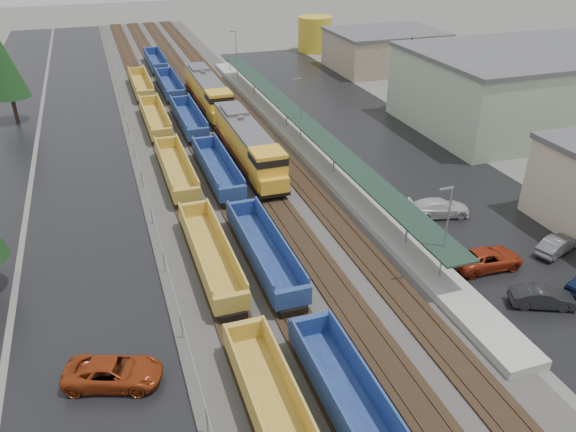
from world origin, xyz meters
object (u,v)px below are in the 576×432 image
object	(u,v)px
parked_car_east_e	(556,245)
locomotive_trail	(208,92)
parked_car_east_b	(487,259)
parked_car_east_c	(439,208)
parked_car_east_a	(542,297)
storage_tank	(315,34)
parked_car_west_c	(113,372)
locomotive_lead	(248,145)
well_string_yellow	(191,206)
well_string_blue	(217,169)

from	to	relation	value
parked_car_east_e	locomotive_trail	bearing A→B (deg)	1.77
locomotive_trail	parked_car_east_e	bearing A→B (deg)	-67.78
parked_car_east_b	parked_car_east_c	bearing A→B (deg)	-4.56
parked_car_east_a	parked_car_east_c	bearing A→B (deg)	21.52
storage_tank	parked_car_west_c	distance (m)	90.76
locomotive_trail	parked_car_east_b	distance (m)	47.65
locomotive_trail	parked_car_east_e	size ratio (longest dim) A/B	4.79
parked_car_east_a	parked_car_east_e	world-z (taller)	parked_car_east_a
locomotive_lead	parked_car_east_a	xyz separation A→B (m)	(12.83, -30.39, -1.74)
locomotive_trail	parked_car_east_e	xyz separation A→B (m)	(18.81, -46.04, -1.76)
well_string_yellow	parked_car_east_c	size ratio (longest dim) A/B	17.90
parked_car_east_c	parked_car_west_c	bearing A→B (deg)	123.77
locomotive_trail	parked_car_east_c	distance (m)	39.82
well_string_blue	parked_car_east_b	bearing A→B (deg)	-54.41
locomotive_lead	well_string_blue	size ratio (longest dim) A/B	0.18
parked_car_east_b	locomotive_trail	bearing A→B (deg)	17.37
parked_car_east_a	well_string_blue	bearing A→B (deg)	54.30
locomotive_lead	storage_tank	size ratio (longest dim) A/B	3.12
storage_tank	parked_car_east_a	size ratio (longest dim) A/B	1.49
parked_car_east_a	parked_car_east_e	xyz separation A→B (m)	(5.97, 5.34, -0.02)
locomotive_trail	well_string_blue	xyz separation A→B (m)	(-4.00, -23.37, -1.29)
parked_car_west_c	locomotive_trail	bearing A→B (deg)	0.58
locomotive_trail	storage_tank	size ratio (longest dim) A/B	3.12
locomotive_lead	locomotive_trail	xyz separation A→B (m)	(0.00, 21.00, 0.00)
well_string_blue	parked_car_east_b	size ratio (longest dim) A/B	20.48
well_string_yellow	parked_car_west_c	world-z (taller)	well_string_yellow
parked_car_west_c	parked_car_east_b	distance (m)	28.32
parked_car_east_a	parked_car_east_b	size ratio (longest dim) A/B	0.79
parked_car_east_b	parked_car_east_c	xyz separation A→B (m)	(1.06, 8.51, 0.03)
parked_car_east_a	parked_car_west_c	bearing A→B (deg)	109.11
parked_car_east_c	parked_car_east_b	bearing A→B (deg)	-175.25
storage_tank	parked_car_east_b	size ratio (longest dim) A/B	1.17
parked_car_east_a	parked_car_east_c	xyz separation A→B (m)	(0.43, 13.88, 0.08)
storage_tank	parked_car_east_c	world-z (taller)	storage_tank
locomotive_trail	parked_car_west_c	size ratio (longest dim) A/B	3.62
parked_car_east_c	parked_car_east_e	bearing A→B (deg)	-135.17
locomotive_trail	parked_car_west_c	world-z (taller)	locomotive_trail
parked_car_east_b	locomotive_lead	bearing A→B (deg)	28.52
well_string_blue	parked_car_west_c	distance (m)	28.52
parked_car_east_b	parked_car_east_c	size ratio (longest dim) A/B	1.00
parked_car_west_c	parked_car_east_c	xyz separation A→B (m)	(29.19, 11.76, 0.02)
well_string_yellow	parked_car_west_c	xyz separation A→B (m)	(-7.92, -18.74, -0.36)
locomotive_lead	parked_car_east_e	world-z (taller)	locomotive_lead
locomotive_lead	parked_car_east_e	bearing A→B (deg)	-53.10
well_string_blue	storage_tank	bearing A→B (deg)	59.54
parked_car_east_b	parked_car_west_c	bearing A→B (deg)	99.10
well_string_yellow	well_string_blue	world-z (taller)	well_string_blue
well_string_yellow	well_string_blue	bearing A→B (deg)	60.84
storage_tank	parked_car_east_b	xyz separation A→B (m)	(-15.37, -76.36, -2.50)
locomotive_lead	parked_car_east_b	world-z (taller)	locomotive_lead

